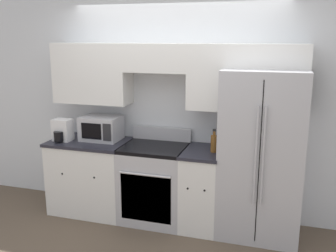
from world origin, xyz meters
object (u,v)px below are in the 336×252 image
refrigerator (261,154)px  bottle (214,143)px  oven_range (155,183)px  microwave (101,128)px

refrigerator → bottle: size_ratio=7.11×
oven_range → refrigerator: size_ratio=0.59×
microwave → bottle: microwave is taller
microwave → bottle: 1.40m
oven_range → bottle: (0.69, -0.02, 0.55)m
refrigerator → microwave: refrigerator is taller
refrigerator → bottle: bearing=-173.3°
oven_range → refrigerator: 1.28m
microwave → refrigerator: bearing=-1.3°
oven_range → bottle: 0.88m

